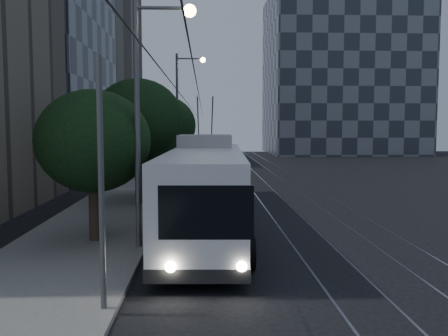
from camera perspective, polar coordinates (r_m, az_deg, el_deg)
name	(u,v)px	position (r m, az deg, el deg)	size (l,w,h in m)	color
ground	(272,226)	(22.08, 5.47, -6.61)	(120.00, 120.00, 0.00)	black
sidewalk	(150,177)	(41.90, -8.50, -1.03)	(5.00, 90.00, 0.15)	slate
tram_rails	(269,177)	(42.01, 5.19, -1.07)	(4.52, 90.00, 0.02)	gray
overhead_wires	(180,136)	(41.49, -5.08, 3.65)	(2.23, 90.00, 6.00)	black
building_glass_mid	(13,17)	(47.16, -23.01, 15.59)	(14.40, 18.40, 26.80)	#31363F
building_tan_far	(74,19)	(66.70, -16.82, 16.01)	(14.40, 22.40, 34.80)	gray
building_distant_right	(341,75)	(79.60, 13.22, 10.32)	(22.00, 18.00, 24.00)	#31363F
trolleybus	(205,192)	(19.32, -2.13, -2.75)	(3.26, 13.38, 5.63)	silver
pickup_silver	(183,182)	(31.53, -4.72, -1.55)	(2.81, 6.10, 1.70)	silver
car_white_a	(208,173)	(38.02, -1.89, -0.61)	(1.70, 4.23, 1.44)	#B6B6BA
car_white_b	(201,166)	(44.48, -2.66, 0.19)	(1.99, 4.90, 1.42)	white
car_white_c	(191,162)	(50.59, -3.79, 0.69)	(1.35, 3.88, 1.28)	white
car_white_d	(195,161)	(51.96, -3.28, 0.84)	(1.60, 3.97, 1.35)	silver
tree_0	(93,141)	(18.88, -14.70, 2.96)	(4.20, 4.20, 5.72)	#2D2119
tree_1	(138,119)	(27.36, -9.79, 5.53)	(4.79, 4.79, 6.90)	#2D2119
tree_2	(144,132)	(29.64, -9.18, 4.05)	(4.24, 4.24, 5.90)	#2D2119
tree_3	(162,126)	(42.92, -7.04, 4.83)	(5.67, 5.67, 6.90)	#2D2119
tree_4	(167,123)	(48.19, -6.52, 5.15)	(5.20, 5.20, 6.94)	#2D2119
tree_5	(171,125)	(54.20, -6.05, 4.93)	(4.21, 4.21, 6.31)	#2D2119
streetlamp_near	(148,99)	(17.46, -8.64, 7.85)	(2.15, 0.44, 8.72)	#5E5D60
streetlamp_far	(182,103)	(42.12, -4.81, 7.36)	(2.48, 0.44, 10.30)	#5E5D60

